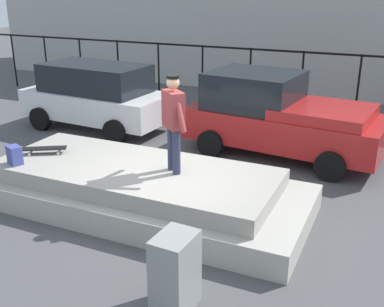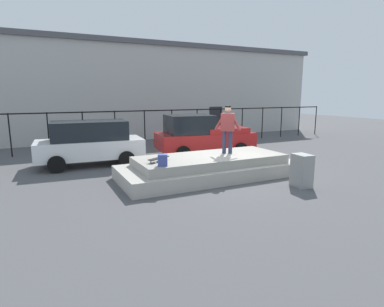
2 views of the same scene
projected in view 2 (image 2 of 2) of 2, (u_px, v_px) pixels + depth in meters
name	position (u px, v px, depth m)	size (l,w,h in m)	color
ground_plane	(227.00, 174.00, 11.34)	(60.00, 60.00, 0.00)	#4C4C4F
concrete_ledge	(210.00, 167.00, 11.00)	(6.31, 2.59, 0.75)	#ADA89E
skateboarder	(228.00, 126.00, 11.16)	(0.78, 0.69, 1.71)	#2D334C
skateboard	(159.00, 158.00, 9.95)	(0.82, 0.60, 0.12)	black
backpack	(163.00, 160.00, 9.31)	(0.28, 0.20, 0.35)	#3F4C99
car_white_hatchback_near	(90.00, 142.00, 12.71)	(4.25, 2.25, 1.80)	white
car_red_pickup_mid	(202.00, 135.00, 14.95)	(4.74, 2.61, 1.91)	#B21E1E
utility_box	(302.00, 171.00, 9.77)	(0.44, 0.60, 1.03)	gray
fence_row	(158.00, 122.00, 17.39)	(24.06, 0.06, 2.02)	black
warehouse_building	(129.00, 91.00, 22.31)	(27.04, 6.57, 6.16)	#B2B2AD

